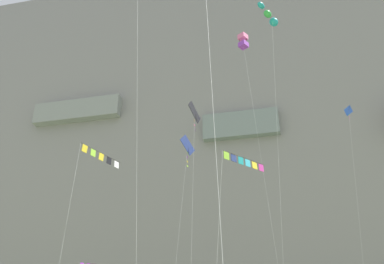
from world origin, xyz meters
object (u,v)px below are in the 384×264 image
object	(u,v)px
kite_banner_high_center	(242,171)
kite_diamond_front_field	(350,128)
kite_windsock_mid_left	(268,15)
kite_banner_far_left	(99,163)
kite_box_mid_right	(243,42)
kite_diamond_high_left	(187,148)
kite_diamond_upper_right	(194,115)

from	to	relation	value
kite_banner_high_center	kite_diamond_front_field	size ratio (longest dim) A/B	0.47
kite_windsock_mid_left	kite_banner_far_left	bearing A→B (deg)	-167.68
kite_banner_far_left	kite_box_mid_right	xyz separation A→B (m)	(10.87, 9.21, 17.24)
kite_diamond_high_left	kite_box_mid_right	bearing A→B (deg)	-31.00
kite_banner_high_center	kite_box_mid_right	size ratio (longest dim) A/B	0.39
kite_banner_far_left	kite_windsock_mid_left	bearing A→B (deg)	12.32
kite_banner_far_left	kite_box_mid_right	bearing A→B (deg)	40.28
kite_diamond_high_left	kite_box_mid_right	size ratio (longest dim) A/B	0.73
kite_box_mid_right	kite_diamond_front_field	bearing A→B (deg)	35.80
kite_diamond_high_left	kite_banner_far_left	world-z (taller)	kite_diamond_high_left
kite_windsock_mid_left	kite_diamond_front_field	distance (m)	16.76
kite_diamond_upper_right	kite_banner_high_center	bearing A→B (deg)	-67.79
kite_banner_high_center	kite_diamond_upper_right	bearing A→B (deg)	112.21
kite_diamond_high_left	kite_windsock_mid_left	bearing A→B (deg)	-46.39
kite_banner_high_center	kite_diamond_front_field	bearing A→B (deg)	64.16
kite_diamond_front_field	kite_banner_far_left	bearing A→B (deg)	-141.86
kite_banner_high_center	kite_box_mid_right	bearing A→B (deg)	91.19
kite_diamond_upper_right	kite_diamond_high_left	xyz separation A→B (m)	(-1.53, 3.31, -2.14)
kite_diamond_high_left	kite_diamond_front_field	world-z (taller)	kite_diamond_front_field
kite_diamond_upper_right	kite_windsock_mid_left	world-z (taller)	kite_windsock_mid_left
kite_diamond_front_field	kite_diamond_high_left	bearing A→B (deg)	-169.56
kite_banner_far_left	kite_banner_high_center	bearing A→B (deg)	-21.50
kite_diamond_upper_right	kite_box_mid_right	xyz separation A→B (m)	(5.69, -1.03, 7.92)
kite_diamond_high_left	kite_box_mid_right	distance (m)	13.12
kite_banner_far_left	kite_diamond_front_field	size ratio (longest dim) A/B	0.59
kite_diamond_upper_right	kite_diamond_front_field	world-z (taller)	kite_diamond_front_field
kite_diamond_high_left	kite_banner_high_center	bearing A→B (deg)	-67.31
kite_banner_far_left	kite_banner_high_center	size ratio (longest dim) A/B	1.26
kite_diamond_high_left	kite_banner_high_center	world-z (taller)	kite_diamond_high_left
kite_diamond_upper_right	kite_windsock_mid_left	distance (m)	12.45
kite_banner_far_left	kite_diamond_high_left	bearing A→B (deg)	74.94
kite_diamond_upper_right	kite_diamond_high_left	distance (m)	4.23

